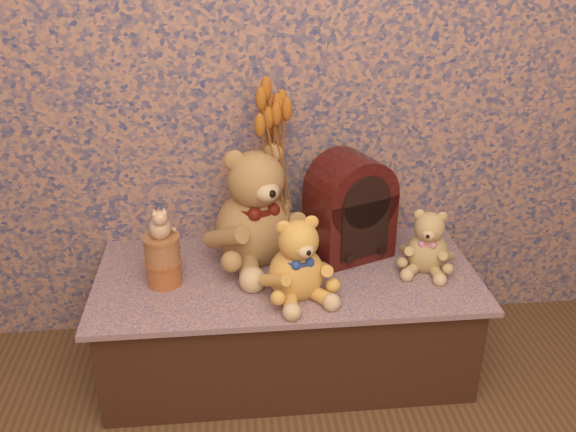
# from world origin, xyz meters

# --- Properties ---
(display_shelf) EXTENTS (1.30, 0.61, 0.39)m
(display_shelf) POSITION_xyz_m (0.00, 1.21, 0.19)
(display_shelf) COLOR #3B417A
(display_shelf) RESTS_ON ground
(teddy_large) EXTENTS (0.50, 0.54, 0.45)m
(teddy_large) POSITION_xyz_m (-0.10, 1.32, 0.61)
(teddy_large) COLOR #9D683D
(teddy_large) RESTS_ON display_shelf
(teddy_medium) EXTENTS (0.31, 0.34, 0.30)m
(teddy_medium) POSITION_xyz_m (0.02, 1.07, 0.54)
(teddy_medium) COLOR gold
(teddy_medium) RESTS_ON display_shelf
(teddy_small) EXTENTS (0.26, 0.28, 0.24)m
(teddy_small) POSITION_xyz_m (0.48, 1.19, 0.51)
(teddy_small) COLOR tan
(teddy_small) RESTS_ON display_shelf
(cathedral_radio) EXTENTS (0.33, 0.29, 0.38)m
(cathedral_radio) POSITION_xyz_m (0.23, 1.32, 0.58)
(cathedral_radio) COLOR #3A0C0A
(cathedral_radio) RESTS_ON display_shelf
(ceramic_vase) EXTENTS (0.13, 0.13, 0.20)m
(ceramic_vase) POSITION_xyz_m (-0.03, 1.34, 0.49)
(ceramic_vase) COLOR tan
(ceramic_vase) RESTS_ON display_shelf
(dried_stalks) EXTENTS (0.25, 0.25, 0.42)m
(dried_stalks) POSITION_xyz_m (-0.03, 1.34, 0.80)
(dried_stalks) COLOR #B4601C
(dried_stalks) RESTS_ON ceramic_vase
(biscuit_tin_lower) EXTENTS (0.15, 0.15, 0.08)m
(biscuit_tin_lower) POSITION_xyz_m (-0.41, 1.18, 0.43)
(biscuit_tin_lower) COLOR #C68A3A
(biscuit_tin_lower) RESTS_ON display_shelf
(biscuit_tin_upper) EXTENTS (0.14, 0.14, 0.09)m
(biscuit_tin_upper) POSITION_xyz_m (-0.41, 1.18, 0.52)
(biscuit_tin_upper) COLOR tan
(biscuit_tin_upper) RESTS_ON biscuit_tin_lower
(cat_figurine) EXTENTS (0.10, 0.11, 0.12)m
(cat_figurine) POSITION_xyz_m (-0.41, 1.18, 0.62)
(cat_figurine) COLOR silver
(cat_figurine) RESTS_ON biscuit_tin_upper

